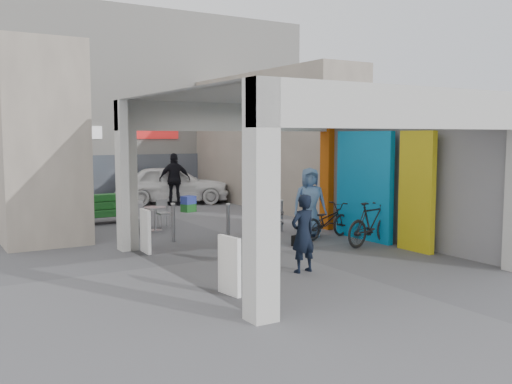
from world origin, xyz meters
TOP-DOWN VIEW (x-y plane):
  - ground at (0.00, 0.00)m, footprint 90.00×90.00m
  - arcade_canopy at (0.54, -0.82)m, footprint 6.40×6.45m
  - far_building at (-0.00, 13.99)m, footprint 18.00×4.08m
  - plaza_bldg_left at (-4.50, 7.50)m, footprint 2.00×9.00m
  - plaza_bldg_right at (4.50, 7.50)m, footprint 2.00×9.00m
  - bollard_left at (-1.65, 2.46)m, footprint 0.09×0.09m
  - bollard_center at (-0.11, 2.38)m, footprint 0.09×0.09m
  - bollard_right at (1.56, 2.33)m, footprint 0.09×0.09m
  - advert_board_near at (-2.75, -2.57)m, footprint 0.17×0.56m
  - advert_board_far at (-2.75, 1.48)m, footprint 0.12×0.55m
  - cafe_set at (-1.56, 4.52)m, footprint 1.34×1.08m
  - produce_stand at (-2.17, 6.35)m, footprint 1.34×0.72m
  - crate_stack at (1.02, 7.44)m, footprint 0.54×0.47m
  - border_collie at (0.74, 0.19)m, footprint 0.26×0.50m
  - man_with_dog at (-0.75, -1.91)m, footprint 0.60×0.42m
  - man_back_turned at (-0.33, -0.20)m, footprint 1.03×0.96m
  - man_elderly at (1.75, 1.26)m, footprint 1.05×0.86m
  - man_crates at (1.33, 9.39)m, footprint 1.28×0.89m
  - bicycle_front at (1.94, 0.77)m, footprint 1.85×0.98m
  - bicycle_rear at (2.30, -0.55)m, footprint 1.87×0.83m
  - white_van at (1.56, 10.12)m, footprint 4.81×3.36m

SIDE VIEW (x-z plane):
  - ground at x=0.00m, z-range 0.00..0.00m
  - border_collie at x=0.74m, z-range -0.07..0.62m
  - crate_stack at x=1.02m, z-range 0.00..0.56m
  - cafe_set at x=-1.56m, z-range -0.12..0.69m
  - produce_stand at x=-2.17m, z-range -0.09..0.79m
  - bollard_center at x=-0.11m, z-range 0.00..0.87m
  - bollard_right at x=1.56m, z-range 0.00..0.88m
  - bicycle_front at x=1.94m, z-range 0.00..0.92m
  - bollard_left at x=-1.65m, z-range 0.00..0.97m
  - advert_board_near at x=-2.75m, z-range 0.01..1.01m
  - advert_board_far at x=-2.75m, z-range 0.01..1.01m
  - bicycle_rear at x=2.30m, z-range 0.00..1.09m
  - white_van at x=1.56m, z-range 0.00..1.52m
  - man_with_dog at x=-0.75m, z-range 0.00..1.55m
  - man_back_turned at x=-0.33m, z-range 0.00..1.69m
  - man_elderly at x=1.75m, z-range 0.00..1.84m
  - man_crates at x=1.33m, z-range 0.00..2.01m
  - arcade_canopy at x=0.54m, z-range -0.90..5.50m
  - plaza_bldg_left at x=-4.50m, z-range 0.00..5.00m
  - plaza_bldg_right at x=4.50m, z-range 0.00..5.00m
  - far_building at x=0.00m, z-range -0.01..7.99m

